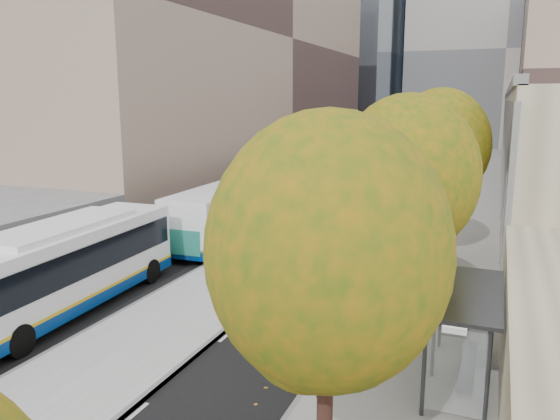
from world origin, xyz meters
The scene contains 11 objects.
bus_platform centered at (-3.88, 35.00, 0.07)m, with size 4.25×150.00×0.15m, color #A8A8A8.
sidewalk centered at (4.12, 35.00, 0.04)m, with size 4.75×150.00×0.08m, color gray.
building_midrise centered at (-22.50, 41.00, 12.50)m, with size 24.00×46.00×25.00m, color gray.
building_far_block centered at (6.00, 96.00, 15.00)m, with size 30.00×18.00×30.00m, color #A09A92.
bus_shelter centered at (5.69, 10.96, 2.19)m, with size 1.90×4.40×2.53m.
tree_b centered at (3.60, 5.00, 5.04)m, with size 4.00×4.00×6.97m.
tree_c centered at (3.60, 13.00, 5.25)m, with size 4.20×4.20×7.28m.
tree_d centered at (3.60, 22.00, 5.47)m, with size 4.40×4.40×7.60m.
bus_far centered at (-7.15, 26.28, 1.65)m, with size 3.10×18.15×3.02m.
cyclist centered at (0.91, 10.22, 0.76)m, with size 0.77×1.67×2.06m.
distant_car centered at (-7.39, 55.27, 0.67)m, with size 1.58×3.91×1.33m, color white.
Camera 1 is at (6.05, -3.18, 7.44)m, focal length 35.00 mm.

